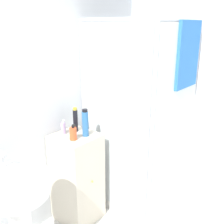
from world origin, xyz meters
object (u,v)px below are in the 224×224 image
object	(u,v)px
shampoo_bottle_blue	(85,123)
lotion_bottle_white	(63,128)
shampoo_bottle_tall_black	(75,120)
soap_dispenser	(73,133)
sink	(19,205)

from	to	relation	value
shampoo_bottle_blue	lotion_bottle_white	bearing A→B (deg)	116.70
shampoo_bottle_blue	shampoo_bottle_tall_black	bearing A→B (deg)	81.80
shampoo_bottle_tall_black	shampoo_bottle_blue	xyz separation A→B (m)	(-0.02, -0.15, 0.01)
lotion_bottle_white	soap_dispenser	bearing A→B (deg)	-100.57
sink	lotion_bottle_white	xyz separation A→B (m)	(0.67, 0.28, 0.30)
shampoo_bottle_tall_black	sink	bearing A→B (deg)	-162.98
sink	soap_dispenser	distance (m)	0.72
sink	soap_dispenser	size ratio (longest dim) A/B	7.02
shampoo_bottle_blue	lotion_bottle_white	xyz separation A→B (m)	(-0.10, 0.19, -0.07)
shampoo_bottle_tall_black	lotion_bottle_white	xyz separation A→B (m)	(-0.12, 0.04, -0.06)
shampoo_bottle_tall_black	shampoo_bottle_blue	bearing A→B (deg)	-98.20
shampoo_bottle_tall_black	lotion_bottle_white	size ratio (longest dim) A/B	1.66
shampoo_bottle_tall_black	soap_dispenser	bearing A→B (deg)	-139.26
shampoo_bottle_blue	lotion_bottle_white	distance (m)	0.23
soap_dispenser	shampoo_bottle_tall_black	size ratio (longest dim) A/B	0.62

